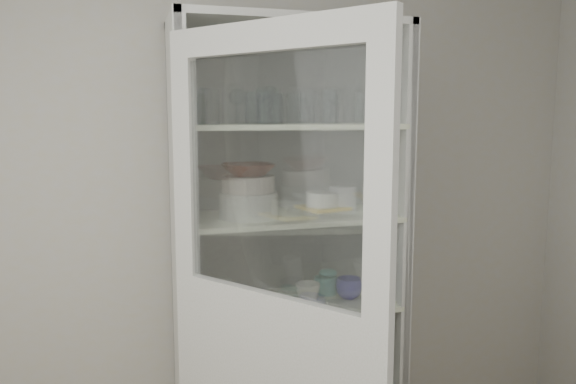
{
  "coord_description": "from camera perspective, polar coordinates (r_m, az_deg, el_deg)",
  "views": [
    {
      "loc": [
        -0.49,
        -1.09,
        1.7
      ],
      "look_at": [
        0.2,
        1.27,
        1.36
      ],
      "focal_mm": 35.0,
      "sensor_mm": 36.0,
      "label": 1
    }
  ],
  "objects": [
    {
      "name": "glass_platter",
      "position": [
        2.53,
        3.55,
        -1.94
      ],
      "size": [
        0.36,
        0.36,
        0.02
      ],
      "primitive_type": "cylinder",
      "rotation": [
        0.0,
        0.0,
        -0.13
      ],
      "color": "silver",
      "rests_on": "shelf_plates"
    },
    {
      "name": "tumbler_4",
      "position": [
        2.42,
        7.62,
        8.44
      ],
      "size": [
        0.07,
        0.07,
        0.13
      ],
      "primitive_type": "cylinder",
      "rotation": [
        0.0,
        0.0,
        -0.05
      ],
      "color": "silver",
      "rests_on": "shelf_glass"
    },
    {
      "name": "cupboard_door",
      "position": [
        2.01,
        -1.71,
        -16.42
      ],
      "size": [
        0.57,
        0.75,
        2.0
      ],
      "rotation": [
        0.0,
        0.0,
        -0.93
      ],
      "color": "beige",
      "rests_on": "floor"
    },
    {
      "name": "tin_box",
      "position": [
        2.8,
        4.61,
        -17.78
      ],
      "size": [
        0.21,
        0.17,
        0.05
      ],
      "primitive_type": "cube",
      "rotation": [
        0.0,
        0.0,
        -0.28
      ],
      "color": "#B1B1B1",
      "rests_on": "shelf_bot"
    },
    {
      "name": "measuring_cups",
      "position": [
        2.44,
        -6.51,
        -11.81
      ],
      "size": [
        0.1,
        0.1,
        0.04
      ],
      "primitive_type": "cylinder",
      "color": "silver",
      "rests_on": "shelf_mugs"
    },
    {
      "name": "cream_bowl",
      "position": [
        2.4,
        -4.03,
        0.83
      ],
      "size": [
        0.24,
        0.24,
        0.07
      ],
      "primitive_type": "cylinder",
      "rotation": [
        0.0,
        0.0,
        0.08
      ],
      "color": "beige",
      "rests_on": "plate_stack_front"
    },
    {
      "name": "goblet_2",
      "position": [
        2.62,
        2.57,
        8.71
      ],
      "size": [
        0.07,
        0.07,
        0.16
      ],
      "primitive_type": null,
      "color": "silver",
      "rests_on": "shelf_glass"
    },
    {
      "name": "tumbler_12",
      "position": [
        2.23,
        -7.83,
        8.57
      ],
      "size": [
        0.07,
        0.07,
        0.14
      ],
      "primitive_type": "cylinder",
      "color": "silver",
      "rests_on": "shelf_glass"
    },
    {
      "name": "tumbler_9",
      "position": [
        2.48,
        0.52,
        8.48
      ],
      "size": [
        0.09,
        0.09,
        0.13
      ],
      "primitive_type": "cylinder",
      "rotation": [
        0.0,
        0.0,
        0.39
      ],
      "color": "silver",
      "rests_on": "shelf_glass"
    },
    {
      "name": "goblet_1",
      "position": [
        2.53,
        -1.86,
        9.05
      ],
      "size": [
        0.08,
        0.08,
        0.18
      ],
      "primitive_type": null,
      "color": "silver",
      "rests_on": "shelf_glass"
    },
    {
      "name": "cream_dish",
      "position": [
        2.69,
        -5.04,
        -18.67
      ],
      "size": [
        0.28,
        0.28,
        0.07
      ],
      "primitive_type": "imported",
      "rotation": [
        0.0,
        0.0,
        0.19
      ],
      "color": "beige",
      "rests_on": "shelf_bot"
    },
    {
      "name": "yellow_trivet",
      "position": [
        2.53,
        3.56,
        -1.59
      ],
      "size": [
        0.23,
        0.23,
        0.01
      ],
      "primitive_type": "cube",
      "rotation": [
        0.0,
        0.0,
        0.25
      ],
      "color": "gold",
      "rests_on": "glass_platter"
    },
    {
      "name": "tumbler_8",
      "position": [
        2.37,
        -9.18,
        8.31
      ],
      "size": [
        0.07,
        0.07,
        0.12
      ],
      "primitive_type": "cylinder",
      "rotation": [
        0.0,
        0.0,
        -0.19
      ],
      "color": "silver",
      "rests_on": "shelf_glass"
    },
    {
      "name": "tumbler_2",
      "position": [
        2.31,
        -3.58,
        8.47
      ],
      "size": [
        0.07,
        0.07,
        0.13
      ],
      "primitive_type": "cylinder",
      "rotation": [
        0.0,
        0.0,
        0.05
      ],
      "color": "silver",
      "rests_on": "shelf_glass"
    },
    {
      "name": "plate_stack_front",
      "position": [
        2.41,
        -4.01,
        -1.31
      ],
      "size": [
        0.25,
        0.25,
        0.11
      ],
      "primitive_type": "cylinder",
      "color": "silver",
      "rests_on": "shelf_plates"
    },
    {
      "name": "pantry_cabinet",
      "position": [
        2.63,
        -0.39,
        -8.92
      ],
      "size": [
        1.0,
        0.45,
        2.1
      ],
      "color": "beige",
      "rests_on": "floor"
    },
    {
      "name": "teal_jar",
      "position": [
        2.68,
        4.08,
        -9.24
      ],
      "size": [
        0.09,
        0.09,
        0.1
      ],
      "color": "#20756B",
      "rests_on": "shelf_mugs"
    },
    {
      "name": "goblet_0",
      "position": [
        2.51,
        -5.2,
        8.83
      ],
      "size": [
        0.07,
        0.07,
        0.17
      ],
      "primitive_type": null,
      "color": "silver",
      "rests_on": "shelf_glass"
    },
    {
      "name": "tumbler_3",
      "position": [
        2.31,
        -1.28,
        8.43
      ],
      "size": [
        0.08,
        0.08,
        0.12
      ],
      "primitive_type": "cylinder",
      "rotation": [
        0.0,
        0.0,
        0.3
      ],
      "color": "silver",
      "rests_on": "shelf_glass"
    },
    {
      "name": "white_ramekin",
      "position": [
        2.52,
        3.56,
        -0.72
      ],
      "size": [
        0.19,
        0.19,
        0.06
      ],
      "primitive_type": "cylinder",
      "rotation": [
        0.0,
        0.0,
        -0.31
      ],
      "color": "silver",
      "rests_on": "yellow_trivet"
    },
    {
      "name": "tumbler_13",
      "position": [
        2.39,
        -2.33,
        8.74
      ],
      "size": [
        0.08,
        0.08,
        0.15
      ],
      "primitive_type": "cylinder",
      "color": "silver",
      "rests_on": "shelf_glass"
    },
    {
      "name": "tumbler_10",
      "position": [
        2.43,
        -1.15,
        8.45
      ],
      "size": [
        0.08,
        0.08,
        0.13
      ],
      "primitive_type": "cylinder",
      "rotation": [
        0.0,
        0.0,
        -0.22
      ],
      "color": "silver",
      "rests_on": "shelf_glass"
    },
    {
      "name": "tumbler_5",
      "position": [
        2.41,
        4.31,
        8.64
      ],
      "size": [
        0.09,
        0.09,
        0.15
      ],
      "primitive_type": "cylinder",
      "rotation": [
        0.0,
        0.0,
        -0.29
      ],
      "color": "silver",
      "rests_on": "shelf_glass"
    },
    {
      "name": "tumbler_0",
      "position": [
        2.28,
        -9.05,
        8.6
      ],
      "size": [
        0.09,
        0.09,
        0.14
      ],
      "primitive_type": "cylinder",
      "rotation": [
        0.0,
        0.0,
        -0.28
      ],
      "color": "silver",
      "rests_on": "shelf_glass"
    },
    {
      "name": "mug_teal",
      "position": [
        2.67,
        3.68,
        -9.51
      ],
      "size": [
        0.1,
        0.1,
        0.09
      ],
      "primitive_type": "imported",
      "rotation": [
        0.0,
        0.0,
        -0.12
      ],
      "color": "#20756B",
      "rests_on": "shelf_mugs"
    },
    {
      "name": "terracotta_bowl",
      "position": [
        2.39,
        -4.05,
        2.29
      ],
      "size": [
        0.24,
        0.24,
        0.05
      ],
      "primitive_type": "imported",
      "rotation": [
        0.0,
        0.0,
        0.11
      ],
      "color": "#57291D",
      "rests_on": "cream_bowl"
    },
    {
      "name": "white_canister",
      "position": [
        2.53,
        -6.8,
        -10.17
      ],
      "size": [
        0.12,
        0.12,
        0.12
      ],
      "primitive_type": "cylinder",
      "rotation": [
        0.0,
        0.0,
        -0.28
      ],
      "color": "silver",
      "rests_on": "shelf_mugs"
    },
    {
      "name": "wall_back",
      "position": [
        2.66,
        -5.5,
        -0.82
      ],
      "size": [
        3.6,
        0.02,
        2.6
      ],
      "primitive_type": "cube",
      "color": "#B9B39E",
      "rests_on": "ground"
    },
    {
      "name": "mug_white",
      "position": [
        2.52,
        2.02,
        -10.38
      ],
      "size": [
        0.13,
        0.13,
        0.1
      ],
      "primitive_type": "imported",
      "rotation": [
        0.0,
        0.0,
        -0.24
      ],
      "color": "silver",
      "rests_on": "shelf_mugs"
    },
    {
      "name": "tumbler_1",
      "position": [
        2.27,
        -2.39,
        8.49
      ],
      "size": [
        0.08,
        0.08,
        0.13
      ],
      "primitive_type": "cylinder",
      "rotation": [
        0.0,
        0.0,
        -0.25
      ],
      "color": "silver",
      "rests_on": "shelf_glass"
    },
    {
      "name": "tumbler_11",
      "position": [
        2.46,
        2.0,
        8.65
      ],
      "size": [
        0.07,
        0.07,
        0.15
      ],
      "primitive_type": "cylinder",
      "rotation": [
        0.0,
        0.0,
        -0.02
      ],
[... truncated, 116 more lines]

